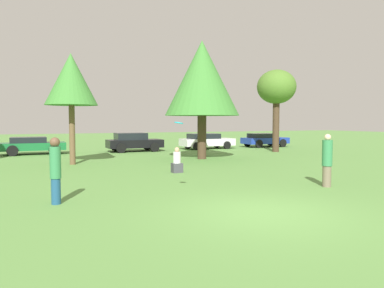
{
  "coord_description": "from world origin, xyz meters",
  "views": [
    {
      "loc": [
        -4.98,
        -7.14,
        2.17
      ],
      "look_at": [
        -0.26,
        3.61,
        1.43
      ],
      "focal_mm": 34.28,
      "sensor_mm": 36.0,
      "label": 1
    }
  ],
  "objects_px": {
    "frisbee": "(179,123)",
    "parked_car_green": "(32,145)",
    "tree_1": "(71,80)",
    "person_thrower": "(55,169)",
    "person_catcher": "(327,160)",
    "bystander_sitting": "(177,162)",
    "tree_3": "(276,89)",
    "tree_2": "(202,79)",
    "parked_car_blue": "(264,139)",
    "parked_car_white": "(206,141)",
    "parked_car_black": "(134,142)"
  },
  "relations": [
    {
      "from": "frisbee",
      "to": "parked_car_white",
      "type": "distance_m",
      "value": 18.52
    },
    {
      "from": "person_catcher",
      "to": "tree_3",
      "type": "xyz_separation_m",
      "value": [
        6.92,
        12.1,
        3.57
      ]
    },
    {
      "from": "bystander_sitting",
      "to": "tree_3",
      "type": "xyz_separation_m",
      "value": [
        10.22,
        6.97,
        4.02
      ]
    },
    {
      "from": "person_thrower",
      "to": "person_catcher",
      "type": "relative_size",
      "value": 1.0
    },
    {
      "from": "parked_car_black",
      "to": "bystander_sitting",
      "type": "bearing_deg",
      "value": -95.87
    },
    {
      "from": "parked_car_green",
      "to": "parked_car_blue",
      "type": "relative_size",
      "value": 1.02
    },
    {
      "from": "bystander_sitting",
      "to": "parked_car_white",
      "type": "xyz_separation_m",
      "value": [
        6.95,
        11.46,
        0.2
      ]
    },
    {
      "from": "tree_1",
      "to": "parked_car_green",
      "type": "height_order",
      "value": "tree_1"
    },
    {
      "from": "parked_car_blue",
      "to": "parked_car_black",
      "type": "bearing_deg",
      "value": -179.49
    },
    {
      "from": "person_thrower",
      "to": "tree_3",
      "type": "relative_size",
      "value": 0.3
    },
    {
      "from": "parked_car_white",
      "to": "tree_1",
      "type": "bearing_deg",
      "value": -148.46
    },
    {
      "from": "person_catcher",
      "to": "tree_3",
      "type": "bearing_deg",
      "value": -113.63
    },
    {
      "from": "person_thrower",
      "to": "parked_car_white",
      "type": "bearing_deg",
      "value": 58.74
    },
    {
      "from": "tree_1",
      "to": "tree_3",
      "type": "height_order",
      "value": "tree_3"
    },
    {
      "from": "person_catcher",
      "to": "tree_3",
      "type": "height_order",
      "value": "tree_3"
    },
    {
      "from": "person_thrower",
      "to": "frisbee",
      "type": "distance_m",
      "value": 3.49
    },
    {
      "from": "frisbee",
      "to": "tree_1",
      "type": "distance_m",
      "value": 9.99
    },
    {
      "from": "tree_1",
      "to": "parked_car_white",
      "type": "height_order",
      "value": "tree_1"
    },
    {
      "from": "person_thrower",
      "to": "parked_car_green",
      "type": "xyz_separation_m",
      "value": [
        -0.52,
        15.88,
        -0.3
      ]
    },
    {
      "from": "parked_car_blue",
      "to": "bystander_sitting",
      "type": "bearing_deg",
      "value": -137.64
    },
    {
      "from": "frisbee",
      "to": "tree_3",
      "type": "distance_m",
      "value": 16.99
    },
    {
      "from": "frisbee",
      "to": "bystander_sitting",
      "type": "distance_m",
      "value": 5.39
    },
    {
      "from": "person_thrower",
      "to": "parked_car_green",
      "type": "bearing_deg",
      "value": 98.02
    },
    {
      "from": "person_thrower",
      "to": "tree_2",
      "type": "bearing_deg",
      "value": 52.77
    },
    {
      "from": "person_catcher",
      "to": "bystander_sitting",
      "type": "relative_size",
      "value": 1.63
    },
    {
      "from": "person_thrower",
      "to": "parked_car_black",
      "type": "relative_size",
      "value": 0.45
    },
    {
      "from": "tree_3",
      "to": "parked_car_green",
      "type": "distance_m",
      "value": 16.9
    },
    {
      "from": "tree_3",
      "to": "parked_car_white",
      "type": "bearing_deg",
      "value": 126.11
    },
    {
      "from": "parked_car_white",
      "to": "person_thrower",
      "type": "bearing_deg",
      "value": -127.8
    },
    {
      "from": "tree_1",
      "to": "parked_car_blue",
      "type": "bearing_deg",
      "value": 22.45
    },
    {
      "from": "parked_car_blue",
      "to": "person_thrower",
      "type": "bearing_deg",
      "value": -138.41
    },
    {
      "from": "person_thrower",
      "to": "tree_3",
      "type": "height_order",
      "value": "tree_3"
    },
    {
      "from": "parked_car_white",
      "to": "parked_car_blue",
      "type": "distance_m",
      "value": 5.43
    },
    {
      "from": "person_thrower",
      "to": "parked_car_black",
      "type": "xyz_separation_m",
      "value": [
        6.12,
        15.5,
        -0.23
      ]
    },
    {
      "from": "person_thrower",
      "to": "parked_car_blue",
      "type": "distance_m",
      "value": 23.44
    },
    {
      "from": "bystander_sitting",
      "to": "tree_2",
      "type": "bearing_deg",
      "value": 54.23
    },
    {
      "from": "bystander_sitting",
      "to": "tree_1",
      "type": "relative_size",
      "value": 0.19
    },
    {
      "from": "tree_2",
      "to": "parked_car_green",
      "type": "xyz_separation_m",
      "value": [
        -8.92,
        6.99,
        -3.96
      ]
    },
    {
      "from": "bystander_sitting",
      "to": "tree_2",
      "type": "distance_m",
      "value": 7.08
    },
    {
      "from": "person_catcher",
      "to": "frisbee",
      "type": "bearing_deg",
      "value": 2.36
    },
    {
      "from": "tree_3",
      "to": "bystander_sitting",
      "type": "bearing_deg",
      "value": -145.7
    },
    {
      "from": "frisbee",
      "to": "tree_3",
      "type": "bearing_deg",
      "value": 44.35
    },
    {
      "from": "bystander_sitting",
      "to": "tree_1",
      "type": "bearing_deg",
      "value": 127.92
    },
    {
      "from": "frisbee",
      "to": "parked_car_green",
      "type": "xyz_separation_m",
      "value": [
        -3.75,
        16.44,
        -1.5
      ]
    },
    {
      "from": "tree_1",
      "to": "parked_car_green",
      "type": "bearing_deg",
      "value": 104.95
    },
    {
      "from": "tree_1",
      "to": "person_thrower",
      "type": "bearing_deg",
      "value": -98.24
    },
    {
      "from": "parked_car_blue",
      "to": "parked_car_green",
      "type": "bearing_deg",
      "value": 178.98
    },
    {
      "from": "tree_2",
      "to": "parked_car_green",
      "type": "height_order",
      "value": "tree_2"
    },
    {
      "from": "parked_car_black",
      "to": "person_catcher",
      "type": "bearing_deg",
      "value": -82.69
    },
    {
      "from": "frisbee",
      "to": "parked_car_green",
      "type": "distance_m",
      "value": 16.93
    }
  ]
}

